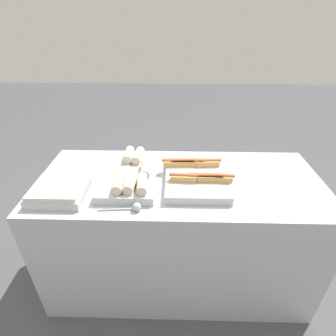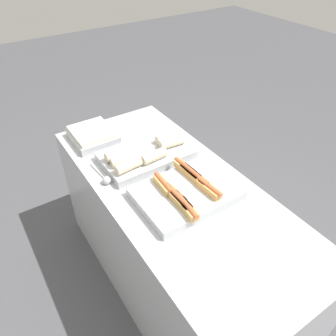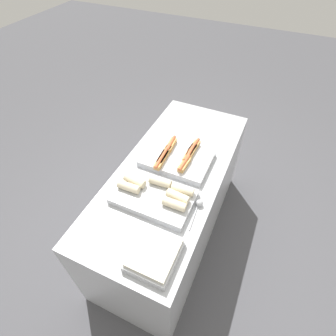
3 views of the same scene
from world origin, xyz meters
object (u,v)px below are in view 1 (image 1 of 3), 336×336
Objects in this scene: tray_hotdogs at (196,175)px; serving_spoon_near at (133,207)px; tray_wraps at (131,174)px; tray_side_front at (59,191)px.

serving_spoon_near is at bearing -138.94° from tray_hotdogs.
tray_wraps is at bearing 100.55° from serving_spoon_near.
tray_hotdogs is 0.77m from tray_side_front.
tray_wraps is at bearing 25.73° from tray_side_front.
tray_hotdogs reaches higher than serving_spoon_near.
tray_side_front is (-0.36, -0.18, -0.00)m from tray_wraps.
tray_hotdogs is 2.20× the size of serving_spoon_near.
tray_side_front is 0.43m from serving_spoon_near.
tray_side_front reaches higher than serving_spoon_near.
tray_side_front is (-0.75, -0.18, 0.00)m from tray_hotdogs.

